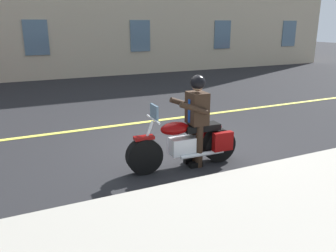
% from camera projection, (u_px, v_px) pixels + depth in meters
% --- Properties ---
extents(ground_plane, '(80.00, 80.00, 0.00)m').
position_uv_depth(ground_plane, '(174.00, 145.00, 7.79)').
color(ground_plane, black).
extents(lane_center_stripe, '(60.00, 0.16, 0.01)m').
position_uv_depth(lane_center_stripe, '(141.00, 123.00, 9.52)').
color(lane_center_stripe, '#E5DB4C').
rests_on(lane_center_stripe, ground_plane).
extents(motorcycle_main, '(2.22, 0.65, 1.26)m').
position_uv_depth(motorcycle_main, '(187.00, 144.00, 6.50)').
color(motorcycle_main, black).
rests_on(motorcycle_main, ground_plane).
extents(rider_main, '(0.64, 0.56, 1.74)m').
position_uv_depth(rider_main, '(196.00, 113.00, 6.41)').
color(rider_main, black).
rests_on(rider_main, ground_plane).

